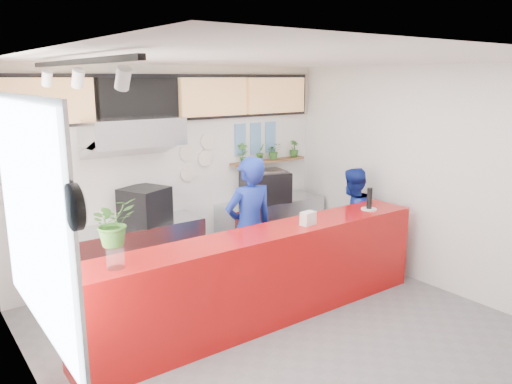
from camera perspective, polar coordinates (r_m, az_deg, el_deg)
floor at (r=5.87m, az=3.39°, el=-15.82°), size 5.00×5.00×0.00m
ceiling at (r=5.15m, az=3.84°, el=14.87°), size 5.00×5.00×0.00m
wall_back at (r=7.37m, az=-8.96°, el=2.42°), size 5.00×0.00×5.00m
wall_left at (r=4.24m, az=-23.51°, el=-6.37°), size 0.00×5.00×5.00m
wall_right at (r=7.15m, az=19.19°, el=1.54°), size 0.00×5.00×5.00m
service_counter at (r=5.92m, az=0.95°, el=-9.66°), size 4.50×0.60×1.10m
cream_band at (r=7.24m, az=-9.23°, el=11.00°), size 5.00×0.02×0.80m
prep_bench at (r=7.05m, az=-13.33°, el=-7.10°), size 1.80×0.60×0.90m
panini_oven at (r=6.90m, az=-12.58°, el=-1.50°), size 0.71×0.71×0.48m
extraction_hood at (r=6.63m, az=-13.92°, el=6.72°), size 1.20×0.70×0.35m
hood_lip at (r=6.65m, az=-13.83°, el=5.01°), size 1.20×0.69×0.31m
right_bench at (r=8.16m, az=1.69°, el=-3.99°), size 1.80×0.60×0.90m
espresso_machine at (r=7.91m, az=0.99°, el=0.61°), size 0.86×0.72×0.47m
espresso_tray at (r=7.86m, az=1.00°, el=2.33°), size 0.67×0.52×0.06m
herb_shelf at (r=8.13m, az=1.43°, el=3.56°), size 1.40×0.18×0.04m
menu_board_far_left at (r=6.52m, az=-22.74°, el=9.54°), size 1.10×0.10×0.55m
menu_board_mid_left at (r=6.89m, az=-13.22°, el=10.32°), size 1.10×0.10×0.55m
menu_board_mid_right at (r=7.43m, az=-4.84°, el=10.78°), size 1.10×0.10×0.55m
menu_board_far_right at (r=8.09m, az=2.30°, el=10.99°), size 1.10×0.10×0.55m
soffit at (r=7.22m, az=-9.10°, el=10.60°), size 4.80×0.04×0.65m
window_pane at (r=4.47m, az=-24.25°, el=-2.79°), size 0.04×2.20×1.90m
window_frame at (r=4.48m, az=-24.00°, el=-2.75°), size 0.03×2.30×2.00m
wall_clock_rim at (r=3.26m, az=-20.06°, el=-1.61°), size 0.05×0.30×0.30m
wall_clock_face at (r=3.26m, az=-19.56°, el=-1.54°), size 0.02×0.26×0.26m
track_rail at (r=4.13m, az=-19.81°, el=13.81°), size 0.05×2.40×0.04m
dec_plate_a at (r=7.37m, az=-7.88°, el=4.43°), size 0.24×0.03×0.24m
dec_plate_b at (r=7.53m, az=-5.85°, el=3.90°), size 0.24×0.03×0.24m
dec_plate_c at (r=7.42m, az=-7.81°, el=2.14°), size 0.24×0.03×0.24m
dec_plate_d at (r=7.52m, az=-5.56°, el=5.82°), size 0.24×0.03×0.24m
photo_frame_a at (r=7.84m, az=-1.82°, el=6.89°), size 0.20×0.02×0.25m
photo_frame_b at (r=8.01m, az=-0.04°, el=7.03°), size 0.20×0.02×0.25m
photo_frame_c at (r=8.19m, az=1.66°, el=7.16°), size 0.20×0.02×0.25m
photo_frame_d at (r=7.87m, az=-1.81°, el=5.08°), size 0.20×0.02×0.25m
photo_frame_e at (r=8.04m, az=-0.04°, el=5.26°), size 0.20×0.02×0.25m
photo_frame_f at (r=8.22m, az=1.65°, el=5.42°), size 0.20×0.02×0.25m
staff_center at (r=6.40m, az=-0.76°, el=-4.21°), size 0.72×0.50×1.88m
staff_right at (r=7.53m, az=10.84°, el=-3.12°), size 0.78×0.62×1.54m
herb_a at (r=7.81m, az=-1.54°, el=4.50°), size 0.20×0.17×0.32m
herb_b at (r=8.01m, az=0.51°, el=4.57°), size 0.19×0.17×0.28m
herb_c at (r=8.18m, az=2.04°, el=4.69°), size 0.28×0.26×0.26m
herb_d at (r=8.45m, az=4.36°, el=4.97°), size 0.16×0.14×0.28m
glass_vase at (r=4.83m, az=-15.78°, el=-7.20°), size 0.20×0.20×0.20m
basil_vase at (r=4.72m, az=-16.03°, el=-3.33°), size 0.46×0.42×0.44m
napkin_holder at (r=6.01m, az=5.97°, el=-3.01°), size 0.20×0.14×0.16m
white_plate at (r=6.85m, az=12.78°, el=-1.91°), size 0.24×0.24×0.02m
pepper_mill at (r=6.81m, az=12.84°, el=-0.71°), size 0.08×0.08×0.28m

